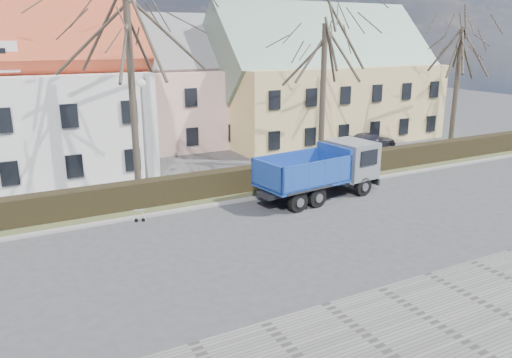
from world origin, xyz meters
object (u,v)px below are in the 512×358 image
dump_truck (315,172)px  parked_car_b (371,141)px  streetlight (145,141)px  cart_frame (135,215)px

dump_truck → parked_car_b: (10.86, 8.31, -0.84)m
streetlight → parked_car_b: size_ratio=1.56×
streetlight → cart_frame: bearing=-117.0°
parked_car_b → dump_truck: bearing=135.5°
streetlight → cart_frame: 4.28m
dump_truck → streetlight: 8.87m
cart_frame → parked_car_b: 21.43m
streetlight → parked_car_b: 19.38m
dump_truck → streetlight: bearing=146.8°
dump_truck → cart_frame: bearing=166.9°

